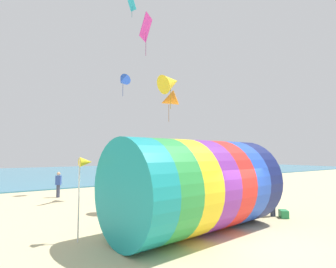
{
  "coord_description": "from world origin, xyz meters",
  "views": [
    {
      "loc": [
        -7.85,
        -6.15,
        3.07
      ],
      "look_at": [
        -0.94,
        3.9,
        4.0
      ],
      "focal_mm": 28.0,
      "sensor_mm": 36.0,
      "label": 1
    }
  ],
  "objects_px": {
    "kite_magenta_diamond": "(146,28)",
    "kite_yellow_delta": "(170,83)",
    "giant_inflatable_tube": "(197,185)",
    "beach_flag": "(85,166)",
    "kite_handler": "(273,199)",
    "kite_blue_delta": "(123,81)",
    "kite_orange_delta": "(169,100)",
    "kite_cyan_diamond": "(132,5)",
    "bystander_mid_beach": "(114,184)",
    "cooler_box": "(284,214)",
    "bystander_near_water": "(58,184)",
    "bystander_far_left": "(184,180)"
  },
  "relations": [
    {
      "from": "bystander_far_left",
      "to": "kite_magenta_diamond",
      "type": "bearing_deg",
      "value": -154.71
    },
    {
      "from": "bystander_near_water",
      "to": "bystander_mid_beach",
      "type": "distance_m",
      "value": 3.87
    },
    {
      "from": "beach_flag",
      "to": "kite_orange_delta",
      "type": "bearing_deg",
      "value": 37.38
    },
    {
      "from": "kite_handler",
      "to": "bystander_far_left",
      "type": "height_order",
      "value": "kite_handler"
    },
    {
      "from": "bystander_mid_beach",
      "to": "kite_magenta_diamond",
      "type": "bearing_deg",
      "value": -61.97
    },
    {
      "from": "kite_handler",
      "to": "kite_cyan_diamond",
      "type": "relative_size",
      "value": 1.05
    },
    {
      "from": "kite_magenta_diamond",
      "to": "bystander_mid_beach",
      "type": "distance_m",
      "value": 11.49
    },
    {
      "from": "giant_inflatable_tube",
      "to": "beach_flag",
      "type": "distance_m",
      "value": 4.36
    },
    {
      "from": "kite_orange_delta",
      "to": "cooler_box",
      "type": "height_order",
      "value": "kite_orange_delta"
    },
    {
      "from": "bystander_mid_beach",
      "to": "giant_inflatable_tube",
      "type": "bearing_deg",
      "value": -94.15
    },
    {
      "from": "giant_inflatable_tube",
      "to": "cooler_box",
      "type": "relative_size",
      "value": 14.03
    },
    {
      "from": "kite_handler",
      "to": "kite_blue_delta",
      "type": "height_order",
      "value": "kite_blue_delta"
    },
    {
      "from": "kite_magenta_diamond",
      "to": "bystander_mid_beach",
      "type": "bearing_deg",
      "value": 118.03
    },
    {
      "from": "bystander_far_left",
      "to": "giant_inflatable_tube",
      "type": "bearing_deg",
      "value": -125.53
    },
    {
      "from": "kite_orange_delta",
      "to": "kite_handler",
      "type": "bearing_deg",
      "value": -81.97
    },
    {
      "from": "kite_handler",
      "to": "kite_cyan_diamond",
      "type": "distance_m",
      "value": 19.02
    },
    {
      "from": "kite_handler",
      "to": "kite_magenta_diamond",
      "type": "xyz_separation_m",
      "value": [
        -2.81,
        7.84,
        11.22
      ]
    },
    {
      "from": "kite_magenta_diamond",
      "to": "beach_flag",
      "type": "xyz_separation_m",
      "value": [
        -6.02,
        -6.27,
        -9.42
      ]
    },
    {
      "from": "bystander_near_water",
      "to": "beach_flag",
      "type": "bearing_deg",
      "value": -97.22
    },
    {
      "from": "kite_orange_delta",
      "to": "beach_flag",
      "type": "relative_size",
      "value": 0.78
    },
    {
      "from": "kite_handler",
      "to": "cooler_box",
      "type": "distance_m",
      "value": 0.82
    },
    {
      "from": "kite_yellow_delta",
      "to": "beach_flag",
      "type": "bearing_deg",
      "value": -154.75
    },
    {
      "from": "kite_orange_delta",
      "to": "bystander_mid_beach",
      "type": "bearing_deg",
      "value": 138.2
    },
    {
      "from": "kite_handler",
      "to": "kite_cyan_diamond",
      "type": "height_order",
      "value": "kite_cyan_diamond"
    },
    {
      "from": "giant_inflatable_tube",
      "to": "beach_flag",
      "type": "relative_size",
      "value": 2.47
    },
    {
      "from": "bystander_near_water",
      "to": "cooler_box",
      "type": "distance_m",
      "value": 14.62
    },
    {
      "from": "giant_inflatable_tube",
      "to": "kite_handler",
      "type": "relative_size",
      "value": 4.48
    },
    {
      "from": "kite_magenta_diamond",
      "to": "cooler_box",
      "type": "height_order",
      "value": "kite_magenta_diamond"
    },
    {
      "from": "kite_magenta_diamond",
      "to": "kite_orange_delta",
      "type": "distance_m",
      "value": 5.4
    },
    {
      "from": "kite_cyan_diamond",
      "to": "kite_yellow_delta",
      "type": "bearing_deg",
      "value": -98.71
    },
    {
      "from": "kite_magenta_diamond",
      "to": "kite_yellow_delta",
      "type": "distance_m",
      "value": 6.09
    },
    {
      "from": "kite_handler",
      "to": "kite_orange_delta",
      "type": "xyz_separation_m",
      "value": [
        -1.06,
        7.51,
        6.12
      ]
    },
    {
      "from": "kite_handler",
      "to": "kite_blue_delta",
      "type": "distance_m",
      "value": 12.42
    },
    {
      "from": "kite_magenta_diamond",
      "to": "kite_orange_delta",
      "type": "height_order",
      "value": "kite_magenta_diamond"
    },
    {
      "from": "bystander_near_water",
      "to": "bystander_mid_beach",
      "type": "relative_size",
      "value": 1.06
    },
    {
      "from": "kite_orange_delta",
      "to": "beach_flag",
      "type": "xyz_separation_m",
      "value": [
        -7.77,
        -5.94,
        -4.32
      ]
    },
    {
      "from": "kite_magenta_diamond",
      "to": "bystander_mid_beach",
      "type": "height_order",
      "value": "kite_magenta_diamond"
    },
    {
      "from": "bystander_mid_beach",
      "to": "beach_flag",
      "type": "height_order",
      "value": "beach_flag"
    },
    {
      "from": "kite_orange_delta",
      "to": "bystander_far_left",
      "type": "distance_m",
      "value": 7.68
    },
    {
      "from": "kite_magenta_diamond",
      "to": "bystander_near_water",
      "type": "xyz_separation_m",
      "value": [
        -4.71,
        4.1,
        -11.12
      ]
    },
    {
      "from": "kite_handler",
      "to": "bystander_near_water",
      "type": "height_order",
      "value": "bystander_near_water"
    },
    {
      "from": "giant_inflatable_tube",
      "to": "bystander_mid_beach",
      "type": "height_order",
      "value": "giant_inflatable_tube"
    },
    {
      "from": "kite_orange_delta",
      "to": "cooler_box",
      "type": "bearing_deg",
      "value": -81.37
    },
    {
      "from": "kite_blue_delta",
      "to": "bystander_far_left",
      "type": "height_order",
      "value": "kite_blue_delta"
    },
    {
      "from": "kite_blue_delta",
      "to": "bystander_far_left",
      "type": "xyz_separation_m",
      "value": [
        6.45,
        1.24,
        -7.51
      ]
    },
    {
      "from": "giant_inflatable_tube",
      "to": "bystander_near_water",
      "type": "bearing_deg",
      "value": 103.0
    },
    {
      "from": "giant_inflatable_tube",
      "to": "beach_flag",
      "type": "xyz_separation_m",
      "value": [
        -4.04,
        1.43,
        0.81
      ]
    },
    {
      "from": "cooler_box",
      "to": "kite_yellow_delta",
      "type": "bearing_deg",
      "value": 125.66
    },
    {
      "from": "kite_blue_delta",
      "to": "beach_flag",
      "type": "distance_m",
      "value": 10.61
    },
    {
      "from": "kite_blue_delta",
      "to": "beach_flag",
      "type": "height_order",
      "value": "kite_blue_delta"
    }
  ]
}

